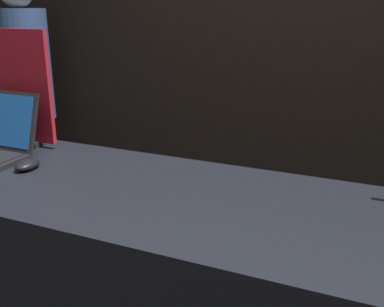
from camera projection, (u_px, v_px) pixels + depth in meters
The scene contains 4 objects.
wall_back at pixel (292, 31), 2.52m from camera, with size 8.00×0.05×2.80m.
mouse_front at pixel (27, 165), 1.68m from camera, with size 0.07×0.11×0.04m.
promo_stand_front at pixel (17, 91), 1.93m from camera, with size 0.37×0.07×0.50m.
person_bystander at pixel (29, 108), 2.93m from camera, with size 0.33×0.33×1.73m.
Camera 1 is at (0.54, -0.86, 1.53)m, focal length 42.00 mm.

